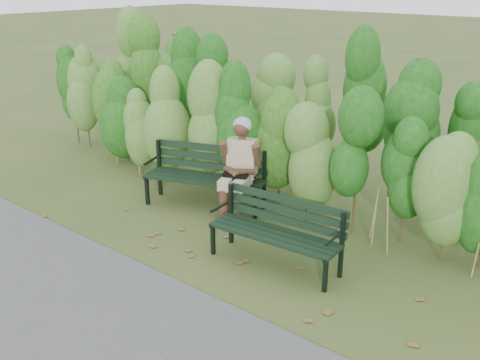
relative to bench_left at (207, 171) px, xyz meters
The scene contains 7 objects.
ground 1.41m from the bench_left, 39.88° to the right, with size 80.00×80.00×0.00m, color #394D22.
footpath 3.25m from the bench_left, 71.60° to the right, with size 60.00×2.50×0.01m, color #474749.
hedge_band 1.62m from the bench_left, 45.03° to the left, with size 11.04×1.67×2.42m.
leaf_litter 1.37m from the bench_left, 58.77° to the right, with size 5.44×2.23×0.01m.
bench_left is the anchor object (origin of this frame).
bench_right 1.94m from the bench_left, 22.95° to the right, with size 1.57×0.62×0.77m.
seated_woman 0.62m from the bench_left, ahead, with size 0.63×0.87×1.34m.
Camera 1 is at (4.08, -4.60, 3.13)m, focal length 42.00 mm.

